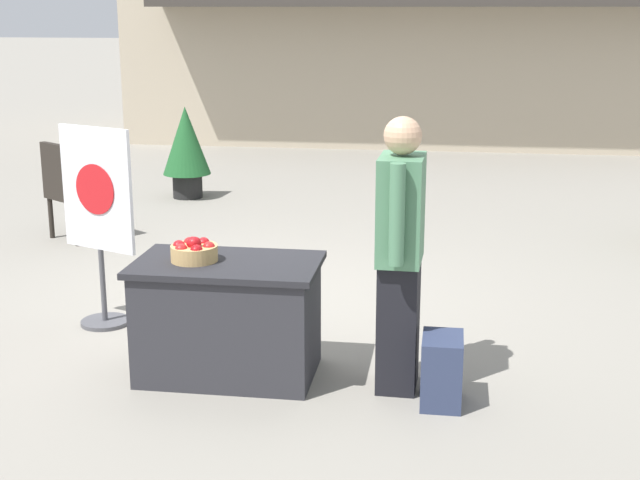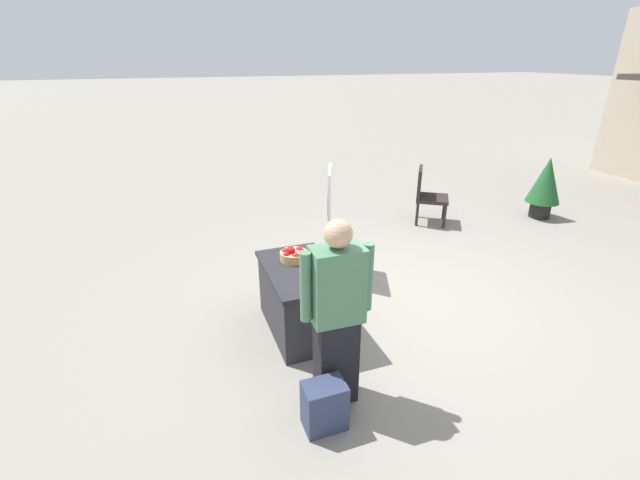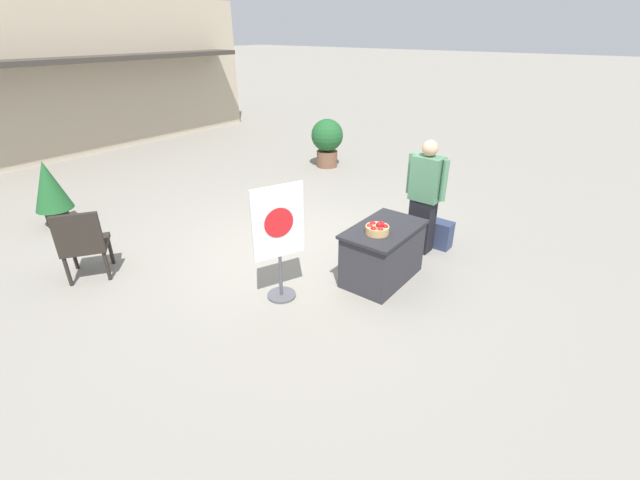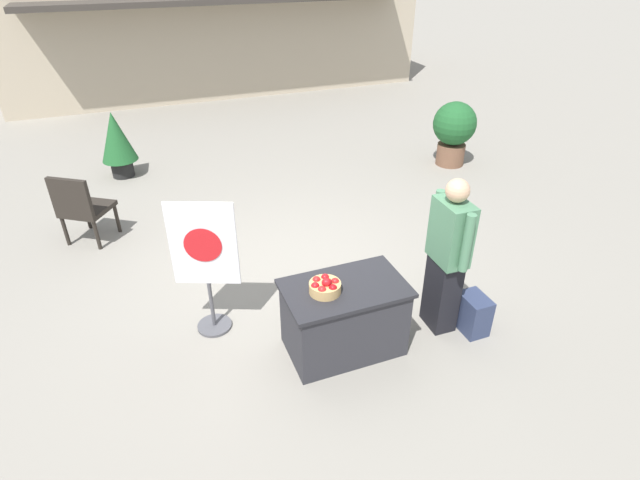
% 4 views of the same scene
% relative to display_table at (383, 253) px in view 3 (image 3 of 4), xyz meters
% --- Properties ---
extents(ground_plane, '(120.00, 120.00, 0.00)m').
position_rel_display_table_xyz_m(ground_plane, '(-0.10, 1.38, -0.38)').
color(ground_plane, gray).
extents(storefront_building, '(10.40, 4.78, 3.81)m').
position_rel_display_table_xyz_m(storefront_building, '(0.97, 11.35, 1.53)').
color(storefront_building, '#B7A88E').
rests_on(storefront_building, ground_plane).
extents(display_table, '(1.16, 0.71, 0.75)m').
position_rel_display_table_xyz_m(display_table, '(0.00, 0.00, 0.00)').
color(display_table, '#2D2D33').
rests_on(display_table, ground_plane).
extents(apple_basket, '(0.29, 0.29, 0.16)m').
position_rel_display_table_xyz_m(apple_basket, '(-0.21, -0.01, 0.44)').
color(apple_basket, tan).
rests_on(apple_basket, display_table).
extents(person_visitor, '(0.27, 0.61, 1.69)m').
position_rel_display_table_xyz_m(person_visitor, '(1.08, -0.03, 0.48)').
color(person_visitor, black).
rests_on(person_visitor, ground_plane).
extents(backpack, '(0.24, 0.34, 0.42)m').
position_rel_display_table_xyz_m(backpack, '(1.36, -0.24, -0.17)').
color(backpack, '#2D3856').
rests_on(backpack, ground_plane).
extents(poster_board, '(0.62, 0.36, 1.48)m').
position_rel_display_table_xyz_m(poster_board, '(-1.15, 0.78, 0.45)').
color(poster_board, '#4C4C51').
rests_on(poster_board, ground_plane).
extents(patio_chair, '(0.76, 0.76, 0.99)m').
position_rel_display_table_xyz_m(patio_chair, '(-2.39, 3.12, 0.17)').
color(patio_chair, '#28231E').
rests_on(patio_chair, ground_plane).
extents(potted_plant_near_left, '(0.59, 0.59, 1.13)m').
position_rel_display_table_xyz_m(potted_plant_near_left, '(-1.86, 5.29, 0.26)').
color(potted_plant_near_left, black).
rests_on(potted_plant_near_left, ground_plane).
extents(potted_plant_near_right, '(0.76, 0.76, 1.14)m').
position_rel_display_table_xyz_m(potted_plant_near_right, '(3.73, 3.70, 0.28)').
color(potted_plant_near_right, brown).
rests_on(potted_plant_near_right, ground_plane).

